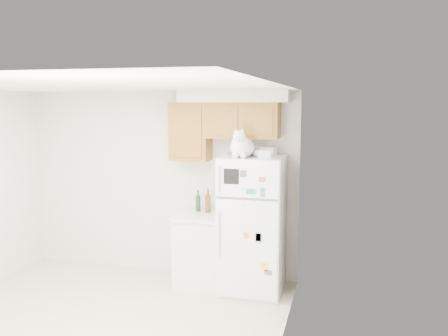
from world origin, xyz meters
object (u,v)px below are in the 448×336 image
(base_counter, at_px, (201,248))
(bottle_amber, at_px, (208,201))
(refrigerator, at_px, (252,224))
(bottle_green, at_px, (198,201))
(cat, at_px, (242,146))
(storage_box_front, at_px, (264,154))
(storage_box_back, at_px, (268,151))

(base_counter, xyz_separation_m, bottle_amber, (0.06, 0.10, 0.62))
(refrigerator, relative_size, bottle_green, 6.03)
(cat, bearing_deg, storage_box_front, 7.51)
(refrigerator, bearing_deg, bottle_green, 164.30)
(refrigerator, relative_size, storage_box_front, 11.33)
(storage_box_back, distance_m, bottle_amber, 1.03)
(base_counter, relative_size, cat, 1.81)
(base_counter, bearing_deg, cat, -21.39)
(storage_box_back, height_order, bottle_green, storage_box_back)
(refrigerator, distance_m, storage_box_front, 0.92)
(bottle_green, bearing_deg, storage_box_front, -19.97)
(bottle_green, bearing_deg, refrigerator, -15.70)
(cat, xyz_separation_m, storage_box_front, (0.26, 0.03, -0.09))
(storage_box_back, height_order, storage_box_front, storage_box_back)
(bottle_green, bearing_deg, storage_box_back, -3.63)
(storage_box_front, relative_size, bottle_amber, 0.47)
(storage_box_back, xyz_separation_m, bottle_green, (-0.93, 0.06, -0.69))
(storage_box_front, bearing_deg, storage_box_back, 75.11)
(refrigerator, height_order, base_counter, refrigerator)
(base_counter, height_order, bottle_amber, bottle_amber)
(storage_box_front, xyz_separation_m, bottle_green, (-0.93, 0.34, -0.68))
(base_counter, relative_size, storage_box_front, 6.13)
(storage_box_front, distance_m, bottle_amber, 1.07)
(base_counter, height_order, storage_box_front, storage_box_front)
(refrigerator, distance_m, base_counter, 0.79)
(cat, xyz_separation_m, bottle_amber, (-0.52, 0.33, -0.75))
(cat, bearing_deg, base_counter, 158.61)
(bottle_amber, bearing_deg, refrigerator, -15.46)
(cat, bearing_deg, refrigerator, 55.29)
(base_counter, bearing_deg, storage_box_front, -12.91)
(bottle_amber, bearing_deg, cat, -32.31)
(bottle_green, relative_size, bottle_amber, 0.88)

